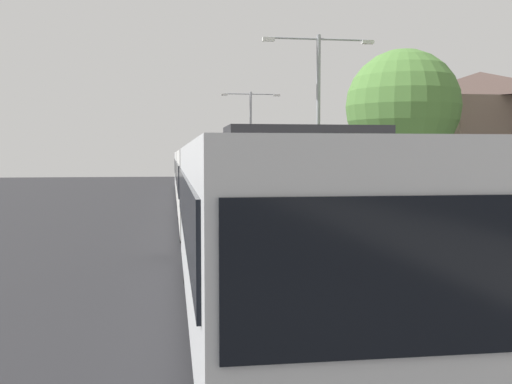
{
  "coord_description": "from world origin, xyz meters",
  "views": [
    {
      "loc": [
        -2.77,
        3.17,
        2.9
      ],
      "look_at": [
        -0.32,
        20.24,
        1.79
      ],
      "focal_mm": 40.99,
      "sensor_mm": 36.0,
      "label": 1
    }
  ],
  "objects_px": {
    "bus_second_in_line": "(210,185)",
    "streetlamp_far": "(251,129)",
    "white_suv": "(363,223)",
    "bus_middle": "(197,175)",
    "bus_lead": "(259,225)",
    "streetlamp_mid": "(318,105)",
    "bus_fourth_in_line": "(191,170)",
    "roadside_tree": "(403,107)"
  },
  "relations": [
    {
      "from": "bus_lead",
      "to": "bus_middle",
      "type": "xyz_separation_m",
      "value": [
        -0.0,
        24.88,
        -0.0
      ]
    },
    {
      "from": "bus_middle",
      "to": "bus_second_in_line",
      "type": "bearing_deg",
      "value": -90.0
    },
    {
      "from": "bus_lead",
      "to": "roadside_tree",
      "type": "relative_size",
      "value": 1.63
    },
    {
      "from": "streetlamp_mid",
      "to": "roadside_tree",
      "type": "relative_size",
      "value": 1.17
    },
    {
      "from": "bus_second_in_line",
      "to": "bus_middle",
      "type": "bearing_deg",
      "value": 90.0
    },
    {
      "from": "bus_lead",
      "to": "streetlamp_mid",
      "type": "bearing_deg",
      "value": 72.64
    },
    {
      "from": "bus_second_in_line",
      "to": "streetlamp_far",
      "type": "height_order",
      "value": "streetlamp_far"
    },
    {
      "from": "bus_lead",
      "to": "bus_second_in_line",
      "type": "height_order",
      "value": "same"
    },
    {
      "from": "bus_lead",
      "to": "streetlamp_far",
      "type": "height_order",
      "value": "streetlamp_far"
    },
    {
      "from": "bus_middle",
      "to": "bus_fourth_in_line",
      "type": "relative_size",
      "value": 0.95
    },
    {
      "from": "white_suv",
      "to": "roadside_tree",
      "type": "distance_m",
      "value": 10.14
    },
    {
      "from": "bus_second_in_line",
      "to": "roadside_tree",
      "type": "bearing_deg",
      "value": 5.78
    },
    {
      "from": "bus_second_in_line",
      "to": "white_suv",
      "type": "distance_m",
      "value": 8.32
    },
    {
      "from": "bus_lead",
      "to": "bus_middle",
      "type": "distance_m",
      "value": 24.88
    },
    {
      "from": "bus_fourth_in_line",
      "to": "white_suv",
      "type": "xyz_separation_m",
      "value": [
        3.7,
        -31.36,
        -0.66
      ]
    },
    {
      "from": "bus_middle",
      "to": "white_suv",
      "type": "relative_size",
      "value": 2.33
    },
    {
      "from": "bus_lead",
      "to": "white_suv",
      "type": "distance_m",
      "value": 6.65
    },
    {
      "from": "bus_lead",
      "to": "white_suv",
      "type": "height_order",
      "value": "bus_lead"
    },
    {
      "from": "bus_second_in_line",
      "to": "bus_fourth_in_line",
      "type": "bearing_deg",
      "value": 90.0
    },
    {
      "from": "streetlamp_mid",
      "to": "bus_fourth_in_line",
      "type": "bearing_deg",
      "value": 105.41
    },
    {
      "from": "white_suv",
      "to": "streetlamp_far",
      "type": "relative_size",
      "value": 0.55
    },
    {
      "from": "white_suv",
      "to": "bus_middle",
      "type": "bearing_deg",
      "value": 100.8
    },
    {
      "from": "streetlamp_mid",
      "to": "white_suv",
      "type": "bearing_deg",
      "value": -98.21
    },
    {
      "from": "bus_fourth_in_line",
      "to": "white_suv",
      "type": "distance_m",
      "value": 31.59
    },
    {
      "from": "bus_fourth_in_line",
      "to": "roadside_tree",
      "type": "distance_m",
      "value": 24.72
    },
    {
      "from": "bus_lead",
      "to": "bus_second_in_line",
      "type": "bearing_deg",
      "value": 90.0
    },
    {
      "from": "streetlamp_mid",
      "to": "streetlamp_far",
      "type": "distance_m",
      "value": 23.99
    },
    {
      "from": "bus_second_in_line",
      "to": "streetlamp_far",
      "type": "bearing_deg",
      "value": 79.22
    },
    {
      "from": "bus_second_in_line",
      "to": "streetlamp_far",
      "type": "xyz_separation_m",
      "value": [
        5.4,
        28.35,
        3.45
      ]
    },
    {
      "from": "white_suv",
      "to": "bus_lead",
      "type": "bearing_deg",
      "value": -123.97
    },
    {
      "from": "bus_fourth_in_line",
      "to": "roadside_tree",
      "type": "relative_size",
      "value": 1.57
    },
    {
      "from": "roadside_tree",
      "to": "bus_lead",
      "type": "bearing_deg",
      "value": -120.67
    },
    {
      "from": "streetlamp_far",
      "to": "bus_second_in_line",
      "type": "bearing_deg",
      "value": -100.78
    },
    {
      "from": "bus_second_in_line",
      "to": "streetlamp_mid",
      "type": "height_order",
      "value": "streetlamp_mid"
    },
    {
      "from": "roadside_tree",
      "to": "streetlamp_mid",
      "type": "bearing_deg",
      "value": 127.92
    },
    {
      "from": "bus_middle",
      "to": "bus_fourth_in_line",
      "type": "height_order",
      "value": "same"
    },
    {
      "from": "bus_lead",
      "to": "bus_second_in_line",
      "type": "distance_m",
      "value": 12.91
    },
    {
      "from": "bus_second_in_line",
      "to": "roadside_tree",
      "type": "relative_size",
      "value": 1.58
    },
    {
      "from": "bus_second_in_line",
      "to": "white_suv",
      "type": "bearing_deg",
      "value": -63.53
    },
    {
      "from": "bus_middle",
      "to": "streetlamp_mid",
      "type": "xyz_separation_m",
      "value": [
        5.4,
        -7.61,
        3.53
      ]
    },
    {
      "from": "white_suv",
      "to": "bus_second_in_line",
      "type": "bearing_deg",
      "value": 116.47
    },
    {
      "from": "white_suv",
      "to": "streetlamp_far",
      "type": "distance_m",
      "value": 36.05
    }
  ]
}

